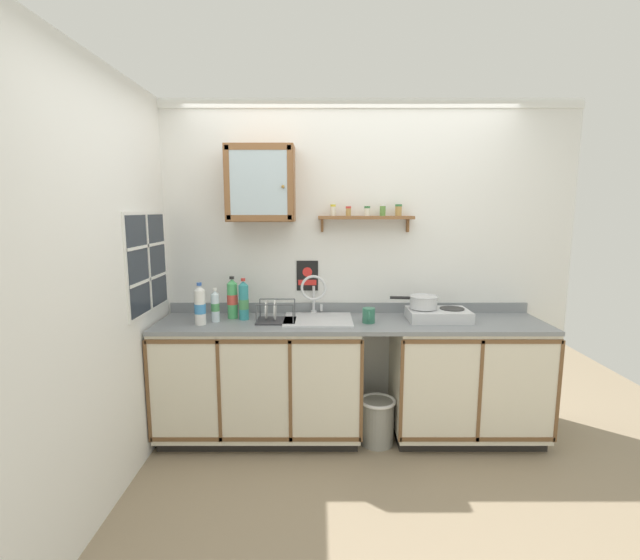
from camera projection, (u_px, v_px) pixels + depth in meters
name	position (u px, v px, depth m)	size (l,w,h in m)	color
floor	(353.00, 457.00, 3.15)	(5.88, 5.88, 0.00)	gray
back_wall	(350.00, 266.00, 3.54)	(3.48, 0.07, 2.55)	white
side_wall_left	(113.00, 287.00, 2.64)	(0.05, 3.37, 2.55)	white
lower_cabinet_run	(261.00, 381.00, 3.37)	(1.50, 0.58, 0.88)	black
lower_cabinet_run_right	(468.00, 381.00, 3.36)	(1.11, 0.58, 0.88)	black
countertop	(352.00, 323.00, 3.29)	(2.84, 0.60, 0.03)	gray
backsplash	(350.00, 308.00, 3.56)	(2.84, 0.02, 0.08)	gray
sink	(318.00, 321.00, 3.34)	(0.50, 0.47, 0.44)	silver
hot_plate_stove	(439.00, 315.00, 3.31)	(0.45, 0.29, 0.09)	silver
saucepan	(424.00, 302.00, 3.31)	(0.35, 0.21, 0.10)	silver
bottle_water_clear_0	(216.00, 306.00, 3.26)	(0.06, 0.06, 0.25)	silver
bottle_soda_green_1	(234.00, 299.00, 3.36)	(0.08, 0.08, 0.32)	#4CB266
bottle_opaque_white_2	(201.00, 306.00, 3.18)	(0.08, 0.08, 0.30)	white
bottle_detergent_teal_3	(245.00, 301.00, 3.32)	(0.07, 0.07, 0.31)	teal
dish_rack	(276.00, 317.00, 3.27)	(0.29, 0.23, 0.16)	#333338
mug	(370.00, 315.00, 3.23)	(0.09, 0.13, 0.11)	#337259
wall_cabinet	(262.00, 184.00, 3.29)	(0.50, 0.27, 0.55)	brown
spice_shelf	(368.00, 216.00, 3.39)	(0.72, 0.14, 0.21)	brown
warning_sign	(308.00, 276.00, 3.52)	(0.17, 0.01, 0.24)	black
window	(148.00, 262.00, 3.11)	(0.03, 0.71, 0.70)	#262D38
trash_bin	(378.00, 420.00, 3.30)	(0.27, 0.27, 0.35)	gray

